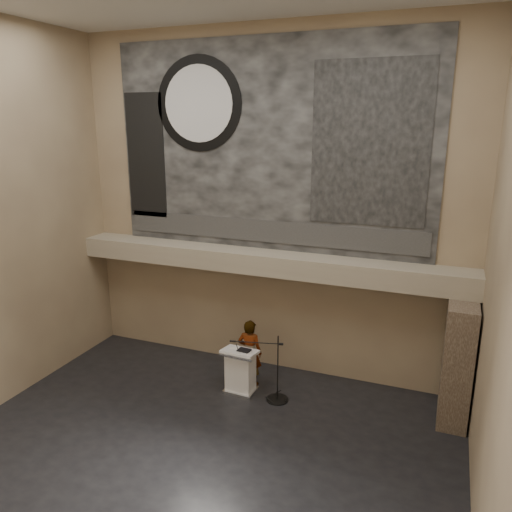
% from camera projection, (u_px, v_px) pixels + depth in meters
% --- Properties ---
extents(floor, '(10.00, 10.00, 0.00)m').
position_uv_depth(floor, '(197.00, 452.00, 9.82)').
color(floor, black).
rests_on(floor, ground).
extents(wall_back, '(10.00, 0.02, 8.50)m').
position_uv_depth(wall_back, '(268.00, 207.00, 12.28)').
color(wall_back, '#7C664E').
rests_on(wall_back, floor).
extents(wall_front, '(10.00, 0.02, 8.50)m').
position_uv_depth(wall_front, '(0.00, 331.00, 5.10)').
color(wall_front, '#7C664E').
rests_on(wall_front, floor).
extents(wall_right, '(0.02, 8.00, 8.50)m').
position_uv_depth(wall_right, '(506.00, 275.00, 6.94)').
color(wall_right, '#7C664E').
rests_on(wall_right, floor).
extents(soffit, '(10.00, 0.80, 0.50)m').
position_uv_depth(soffit, '(262.00, 262.00, 12.27)').
color(soffit, gray).
rests_on(soffit, wall_back).
extents(sprinkler_left, '(0.04, 0.04, 0.06)m').
position_uv_depth(sprinkler_left, '(203.00, 266.00, 12.86)').
color(sprinkler_left, '#B2893D').
rests_on(sprinkler_left, soffit).
extents(sprinkler_right, '(0.04, 0.04, 0.06)m').
position_uv_depth(sprinkler_right, '(337.00, 282.00, 11.63)').
color(sprinkler_right, '#B2893D').
rests_on(sprinkler_right, soffit).
extents(banner, '(8.00, 0.05, 5.00)m').
position_uv_depth(banner, '(268.00, 147.00, 11.87)').
color(banner, black).
rests_on(banner, wall_back).
extents(banner_text_strip, '(7.76, 0.02, 0.55)m').
position_uv_depth(banner_text_strip, '(267.00, 231.00, 12.38)').
color(banner_text_strip, '#2C2C2C').
rests_on(banner_text_strip, banner).
extents(banner_clock_rim, '(2.30, 0.02, 2.30)m').
position_uv_depth(banner_clock_rim, '(199.00, 104.00, 12.20)').
color(banner_clock_rim, black).
rests_on(banner_clock_rim, banner).
extents(banner_clock_face, '(1.84, 0.02, 1.84)m').
position_uv_depth(banner_clock_face, '(198.00, 104.00, 12.19)').
color(banner_clock_face, silver).
rests_on(banner_clock_face, banner).
extents(banner_building_print, '(2.60, 0.02, 3.60)m').
position_uv_depth(banner_building_print, '(370.00, 145.00, 10.97)').
color(banner_building_print, black).
rests_on(banner_building_print, banner).
extents(banner_brick_print, '(1.10, 0.02, 3.20)m').
position_uv_depth(banner_brick_print, '(146.00, 156.00, 13.11)').
color(banner_brick_print, black).
rests_on(banner_brick_print, banner).
extents(stone_pier, '(0.60, 1.40, 2.70)m').
position_uv_depth(stone_pier, '(457.00, 361.00, 10.66)').
color(stone_pier, '#443529').
rests_on(stone_pier, floor).
extents(lectern, '(0.84, 0.62, 1.14)m').
position_uv_depth(lectern, '(240.00, 371.00, 11.87)').
color(lectern, silver).
rests_on(lectern, floor).
extents(binder, '(0.31, 0.26, 0.04)m').
position_uv_depth(binder, '(244.00, 350.00, 11.66)').
color(binder, black).
rests_on(binder, lectern).
extents(papers, '(0.32, 0.36, 0.00)m').
position_uv_depth(papers, '(234.00, 350.00, 11.71)').
color(papers, silver).
rests_on(papers, lectern).
extents(speaker_person, '(0.62, 0.40, 1.69)m').
position_uv_depth(speaker_person, '(250.00, 353.00, 12.16)').
color(speaker_person, silver).
rests_on(speaker_person, floor).
extents(mic_stand, '(1.33, 0.53, 1.62)m').
position_uv_depth(mic_stand, '(276.00, 391.00, 11.61)').
color(mic_stand, black).
rests_on(mic_stand, floor).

